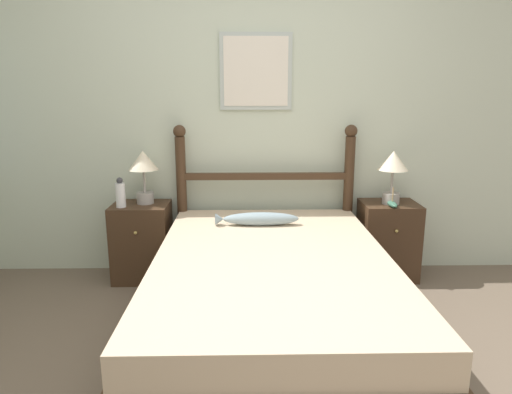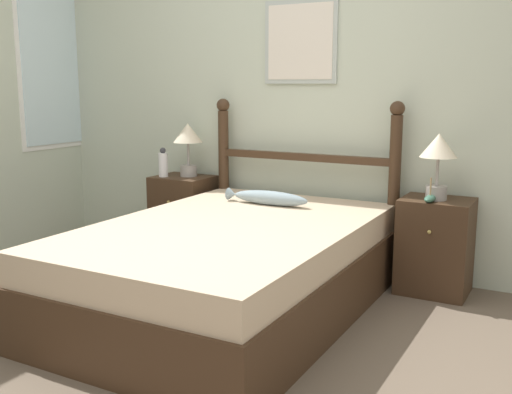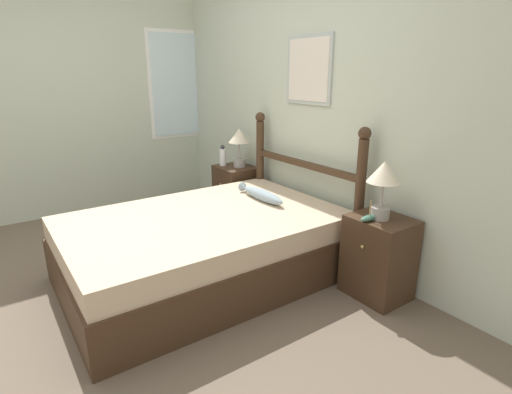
{
  "view_description": "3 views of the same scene",
  "coord_description": "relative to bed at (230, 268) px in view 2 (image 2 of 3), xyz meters",
  "views": [
    {
      "loc": [
        -0.03,
        -1.89,
        1.44
      ],
      "look_at": [
        0.03,
        1.06,
        0.75
      ],
      "focal_mm": 32.0,
      "sensor_mm": 36.0,
      "label": 1
    },
    {
      "loc": [
        1.83,
        -2.22,
        1.3
      ],
      "look_at": [
        0.08,
        0.97,
        0.61
      ],
      "focal_mm": 42.0,
      "sensor_mm": 36.0,
      "label": 2
    },
    {
      "loc": [
        2.7,
        -0.72,
        1.58
      ],
      "look_at": [
        0.21,
        1.03,
        0.61
      ],
      "focal_mm": 28.0,
      "sensor_mm": 36.0,
      "label": 3
    }
  ],
  "objects": [
    {
      "name": "ground_plane",
      "position": [
        -0.12,
        -0.6,
        -0.26
      ],
      "size": [
        16.0,
        16.0,
        0.0
      ],
      "primitive_type": "plane",
      "color": "brown"
    },
    {
      "name": "wall_back",
      "position": [
        -0.12,
        1.13,
        1.02
      ],
      "size": [
        6.4,
        0.08,
        2.55
      ],
      "color": "beige",
      "rests_on": "ground_plane"
    },
    {
      "name": "bed",
      "position": [
        0.0,
        0.0,
        0.0
      ],
      "size": [
        1.39,
        2.09,
        0.52
      ],
      "color": "#3D2819",
      "rests_on": "ground_plane"
    },
    {
      "name": "headboard",
      "position": [
        0.0,
        1.0,
        0.4
      ],
      "size": [
        1.41,
        0.1,
        1.19
      ],
      "color": "#3D2819",
      "rests_on": "ground_plane"
    },
    {
      "name": "nightstand_left",
      "position": [
        -0.96,
        0.9,
        0.04
      ],
      "size": [
        0.43,
        0.38,
        0.6
      ],
      "color": "#3D2819",
      "rests_on": "ground_plane"
    },
    {
      "name": "nightstand_right",
      "position": [
        0.96,
        0.9,
        0.04
      ],
      "size": [
        0.43,
        0.38,
        0.6
      ],
      "color": "#3D2819",
      "rests_on": "ground_plane"
    },
    {
      "name": "table_lamp_left",
      "position": [
        -0.93,
        0.93,
        0.63
      ],
      "size": [
        0.22,
        0.22,
        0.41
      ],
      "color": "gray",
      "rests_on": "nightstand_left"
    },
    {
      "name": "table_lamp_right",
      "position": [
        0.95,
        0.87,
        0.63
      ],
      "size": [
        0.22,
        0.22,
        0.41
      ],
      "color": "gray",
      "rests_on": "nightstand_right"
    },
    {
      "name": "bottle",
      "position": [
        -1.08,
        0.81,
        0.44
      ],
      "size": [
        0.07,
        0.07,
        0.22
      ],
      "color": "white",
      "rests_on": "nightstand_left"
    },
    {
      "name": "model_boat",
      "position": [
        0.94,
        0.78,
        0.37
      ],
      "size": [
        0.06,
        0.16,
        0.15
      ],
      "color": "#386651",
      "rests_on": "nightstand_right"
    },
    {
      "name": "fish_pillow",
      "position": [
        -0.07,
        0.6,
        0.31
      ],
      "size": [
        0.59,
        0.11,
        0.09
      ],
      "color": "#8499A3",
      "rests_on": "bed"
    }
  ]
}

